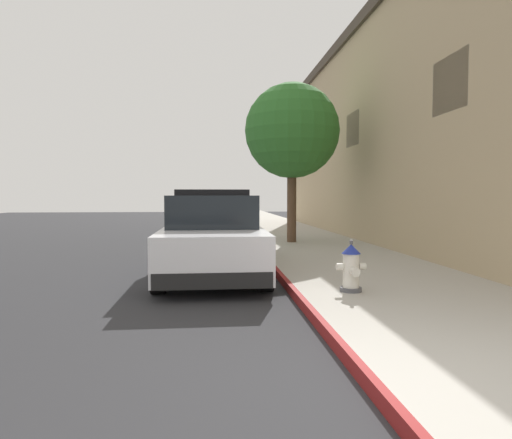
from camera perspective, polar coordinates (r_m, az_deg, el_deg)
name	(u,v)px	position (r m, az deg, el deg)	size (l,w,h in m)	color
ground_plane	(104,254)	(13.27, -18.93, -4.26)	(31.15, 60.00, 0.20)	#2B2B2D
sidewalk_pavement	(313,246)	(13.23, 7.30, -3.39)	(3.35, 60.00, 0.14)	#ADA89E
curb_painted_edge	(255,247)	(12.96, -0.12, -3.50)	(0.08, 60.00, 0.14)	maroon
storefront_building	(442,135)	(16.48, 22.78, 9.95)	(6.47, 21.71, 7.17)	tan
police_cruiser	(212,237)	(8.88, -5.60, -2.19)	(1.94, 4.84, 1.68)	white
parked_car_silver_ahead	(208,216)	(18.35, -6.19, 0.51)	(1.94, 4.84, 1.56)	#B2B5BA
fire_hydrant	(351,268)	(6.73, 12.10, -6.08)	(0.44, 0.40, 0.76)	#4C4C51
street_tree	(292,131)	(13.69, 4.64, 11.19)	(2.85, 2.85, 4.79)	brown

